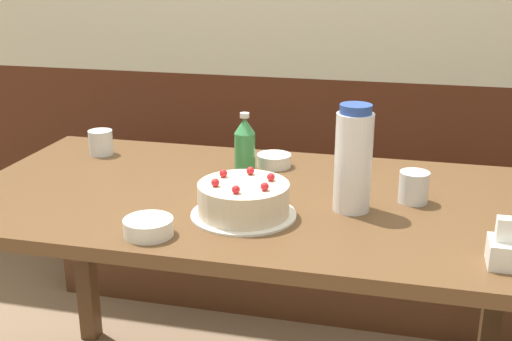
% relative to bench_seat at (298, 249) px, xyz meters
% --- Properties ---
extents(bench_seat, '(1.96, 0.38, 0.45)m').
position_rel_bench_seat_xyz_m(bench_seat, '(0.00, 0.00, 0.00)').
color(bench_seat, '#56331E').
rests_on(bench_seat, ground_plane).
extents(dining_table, '(1.52, 0.81, 0.78)m').
position_rel_bench_seat_xyz_m(dining_table, '(0.00, -0.83, 0.46)').
color(dining_table, brown).
rests_on(dining_table, ground_plane).
extents(birthday_cake, '(0.26, 0.26, 0.10)m').
position_rel_bench_seat_xyz_m(birthday_cake, '(0.03, -0.98, 0.59)').
color(birthday_cake, white).
rests_on(birthday_cake, dining_table).
extents(water_pitcher, '(0.09, 0.09, 0.27)m').
position_rel_bench_seat_xyz_m(water_pitcher, '(0.28, -0.88, 0.68)').
color(water_pitcher, white).
rests_on(water_pitcher, dining_table).
extents(soju_bottle, '(0.06, 0.06, 0.18)m').
position_rel_bench_seat_xyz_m(soju_bottle, '(-0.05, -0.66, 0.64)').
color(soju_bottle, '#388E4C').
rests_on(soju_bottle, dining_table).
extents(bowl_soup_white, '(0.10, 0.10, 0.04)m').
position_rel_bench_seat_xyz_m(bowl_soup_white, '(0.02, -0.58, 0.57)').
color(bowl_soup_white, white).
rests_on(bowl_soup_white, dining_table).
extents(bowl_rice_small, '(0.11, 0.11, 0.04)m').
position_rel_bench_seat_xyz_m(bowl_rice_small, '(-0.15, -1.14, 0.57)').
color(bowl_rice_small, white).
rests_on(bowl_rice_small, dining_table).
extents(glass_water_tall, '(0.08, 0.08, 0.08)m').
position_rel_bench_seat_xyz_m(glass_water_tall, '(-0.54, -0.59, 0.59)').
color(glass_water_tall, silver).
rests_on(glass_water_tall, dining_table).
extents(glass_tumbler_short, '(0.08, 0.08, 0.08)m').
position_rel_bench_seat_xyz_m(glass_tumbler_short, '(0.43, -0.79, 0.59)').
color(glass_tumbler_short, silver).
rests_on(glass_tumbler_short, dining_table).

